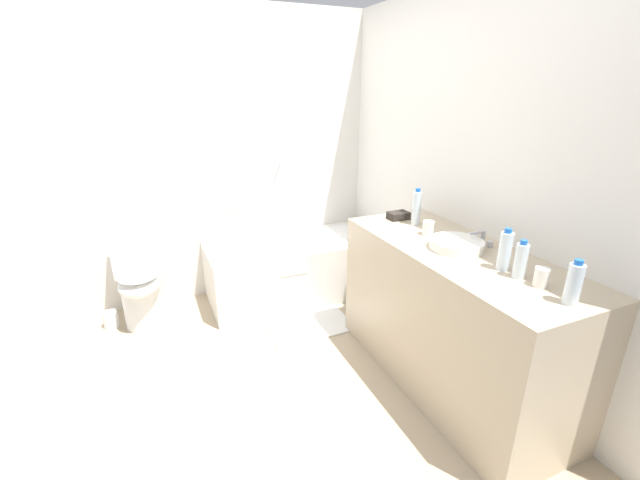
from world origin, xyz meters
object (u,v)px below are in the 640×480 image
(drinking_glass_0, at_px, (428,228))
(toilet_paper_roll, at_px, (111,320))
(bath_mat, at_px, (310,326))
(water_bottle_2, at_px, (521,261))
(sink_basin, at_px, (456,244))
(water_bottle_1, at_px, (574,284))
(drinking_glass_1, at_px, (541,277))
(water_bottle_3, at_px, (417,208))
(sink_faucet, at_px, (481,238))
(amenity_basket, at_px, (398,215))
(bathtub, at_px, (295,266))
(water_bottle_0, at_px, (505,251))
(toilet, at_px, (140,283))

(drinking_glass_0, relative_size, toilet_paper_roll, 0.68)
(bath_mat, bearing_deg, drinking_glass_0, -48.60)
(toilet_paper_roll, bearing_deg, water_bottle_2, -44.03)
(sink_basin, bearing_deg, water_bottle_1, -89.37)
(toilet_paper_roll, bearing_deg, drinking_glass_1, -45.33)
(water_bottle_1, distance_m, drinking_glass_1, 0.18)
(water_bottle_3, height_order, bath_mat, water_bottle_3)
(sink_basin, distance_m, sink_faucet, 0.18)
(water_bottle_3, bearing_deg, drinking_glass_1, -91.00)
(amenity_basket, xyz_separation_m, toilet_paper_roll, (-1.98, 0.88, -0.85))
(water_bottle_1, height_order, bath_mat, water_bottle_1)
(water_bottle_3, bearing_deg, bathtub, 117.74)
(water_bottle_0, height_order, water_bottle_2, water_bottle_0)
(toilet, relative_size, drinking_glass_1, 7.86)
(water_bottle_3, height_order, drinking_glass_1, water_bottle_3)
(water_bottle_2, distance_m, amenity_basket, 1.03)
(sink_basin, relative_size, toilet_paper_roll, 2.35)
(sink_faucet, bearing_deg, drinking_glass_0, 125.56)
(water_bottle_2, bearing_deg, drinking_glass_1, -79.96)
(water_bottle_2, height_order, amenity_basket, water_bottle_2)
(bathtub, relative_size, drinking_glass_0, 17.02)
(bath_mat, bearing_deg, water_bottle_2, -66.50)
(bathtub, xyz_separation_m, sink_basin, (0.47, -1.44, 0.64))
(drinking_glass_0, bearing_deg, sink_faucet, -54.44)
(water_bottle_2, relative_size, drinking_glass_0, 2.22)
(bath_mat, bearing_deg, drinking_glass_1, -67.46)
(toilet, height_order, amenity_basket, amenity_basket)
(drinking_glass_0, height_order, toilet_paper_roll, drinking_glass_0)
(toilet, bearing_deg, drinking_glass_1, 41.09)
(amenity_basket, bearing_deg, water_bottle_3, -75.94)
(toilet, xyz_separation_m, toilet_paper_roll, (-0.24, 0.02, -0.27))
(toilet, bearing_deg, toilet_paper_roll, -95.33)
(amenity_basket, bearing_deg, bathtub, 119.91)
(drinking_glass_1, bearing_deg, sink_basin, 93.55)
(drinking_glass_0, bearing_deg, bath_mat, 131.40)
(toilet, xyz_separation_m, water_bottle_2, (1.73, -1.89, 0.64))
(water_bottle_2, relative_size, amenity_basket, 1.38)
(toilet, relative_size, toilet_paper_roll, 5.54)
(bathtub, height_order, drinking_glass_1, bathtub)
(water_bottle_0, xyz_separation_m, water_bottle_1, (-0.01, -0.38, -0.01))
(bathtub, relative_size, toilet, 2.08)
(water_bottle_3, distance_m, amenity_basket, 0.18)
(sink_faucet, bearing_deg, water_bottle_1, -103.96)
(sink_faucet, distance_m, amenity_basket, 0.63)
(bathtub, relative_size, water_bottle_0, 6.81)
(water_bottle_1, height_order, water_bottle_2, water_bottle_1)
(sink_basin, xyz_separation_m, toilet_paper_roll, (-1.97, 1.49, -0.85))
(water_bottle_2, relative_size, toilet_paper_roll, 1.50)
(toilet_paper_roll, bearing_deg, water_bottle_0, -42.40)
(bathtub, height_order, water_bottle_3, bathtub)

